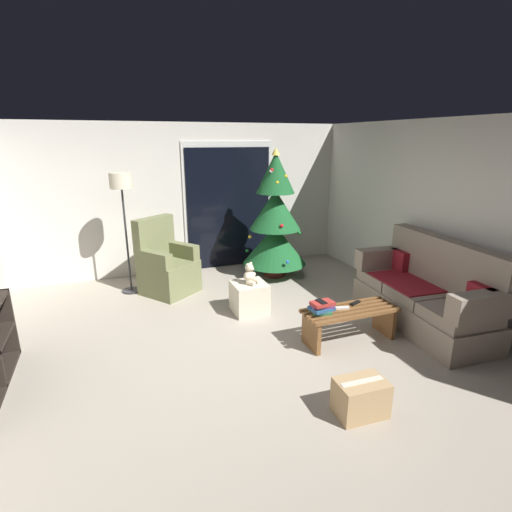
# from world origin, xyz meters

# --- Properties ---
(ground_plane) EXTENTS (7.00, 7.00, 0.00)m
(ground_plane) POSITION_xyz_m (0.00, 0.00, 0.00)
(ground_plane) COLOR #9E9384
(wall_back) EXTENTS (5.72, 0.12, 2.50)m
(wall_back) POSITION_xyz_m (0.00, 3.06, 1.25)
(wall_back) COLOR silver
(wall_back) RESTS_ON ground
(wall_right) EXTENTS (0.12, 6.00, 2.50)m
(wall_right) POSITION_xyz_m (2.86, 0.00, 1.25)
(wall_right) COLOR silver
(wall_right) RESTS_ON ground
(patio_door_frame) EXTENTS (1.60, 0.02, 2.20)m
(patio_door_frame) POSITION_xyz_m (0.75, 2.99, 1.10)
(patio_door_frame) COLOR silver
(patio_door_frame) RESTS_ON ground
(patio_door_glass) EXTENTS (1.50, 0.02, 2.10)m
(patio_door_glass) POSITION_xyz_m (0.75, 2.97, 1.05)
(patio_door_glass) COLOR black
(patio_door_glass) RESTS_ON ground
(couch) EXTENTS (0.91, 1.99, 1.08)m
(couch) POSITION_xyz_m (2.32, -0.18, 0.40)
(couch) COLOR gray
(couch) RESTS_ON ground
(coffee_table) EXTENTS (1.10, 0.40, 0.40)m
(coffee_table) POSITION_xyz_m (1.20, -0.21, 0.26)
(coffee_table) COLOR brown
(coffee_table) RESTS_ON ground
(remote_black) EXTENTS (0.16, 0.10, 0.02)m
(remote_black) POSITION_xyz_m (1.33, -0.11, 0.41)
(remote_black) COLOR black
(remote_black) RESTS_ON coffee_table
(remote_white) EXTENTS (0.16, 0.08, 0.02)m
(remote_white) POSITION_xyz_m (1.11, -0.18, 0.41)
(remote_white) COLOR silver
(remote_white) RESTS_ON coffee_table
(book_stack) EXTENTS (0.27, 0.21, 0.13)m
(book_stack) POSITION_xyz_m (0.84, -0.19, 0.47)
(book_stack) COLOR #337042
(book_stack) RESTS_ON coffee_table
(cell_phone) EXTENTS (0.08, 0.15, 0.01)m
(cell_phone) POSITION_xyz_m (0.82, -0.19, 0.54)
(cell_phone) COLOR black
(cell_phone) RESTS_ON book_stack
(christmas_tree) EXTENTS (1.06, 1.06, 2.11)m
(christmas_tree) POSITION_xyz_m (1.29, 2.16, 0.93)
(christmas_tree) COLOR #4C1E19
(christmas_tree) RESTS_ON ground
(armchair) EXTENTS (0.96, 0.96, 1.13)m
(armchair) POSITION_xyz_m (-0.52, 2.06, 0.40)
(armchair) COLOR olive
(armchair) RESTS_ON ground
(floor_lamp) EXTENTS (0.32, 0.32, 1.78)m
(floor_lamp) POSITION_xyz_m (-1.04, 2.27, 1.51)
(floor_lamp) COLOR #2D2D30
(floor_lamp) RESTS_ON ground
(ottoman) EXTENTS (0.44, 0.44, 0.41)m
(ottoman) POSITION_xyz_m (0.40, 0.94, 0.20)
(ottoman) COLOR beige
(ottoman) RESTS_ON ground
(teddy_bear_cream) EXTENTS (0.21, 0.22, 0.29)m
(teddy_bear_cream) POSITION_xyz_m (0.40, 0.93, 0.53)
(teddy_bear_cream) COLOR beige
(teddy_bear_cream) RESTS_ON ottoman
(cardboard_box_taped_mid_floor) EXTENTS (0.44, 0.30, 0.32)m
(cardboard_box_taped_mid_floor) POSITION_xyz_m (0.57, -1.33, 0.16)
(cardboard_box_taped_mid_floor) COLOR tan
(cardboard_box_taped_mid_floor) RESTS_ON ground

